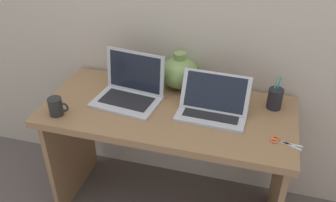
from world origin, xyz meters
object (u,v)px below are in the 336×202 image
Objects in this scene: pen_cup at (275,98)px; scissors at (281,141)px; laptop_right at (213,104)px; coffee_mug at (56,107)px; laptop_left at (131,87)px; green_vase at (180,72)px.

scissors is (0.04, -0.29, -0.06)m from pen_cup.
pen_cup is (0.31, 0.14, 0.00)m from laptop_right.
coffee_mug is 0.76× the size of scissors.
laptop_right is at bearing 156.13° from scissors.
laptop_left reaches higher than pen_cup.
green_vase is at bearing 137.16° from laptop_right.
green_vase reaches higher than laptop_right.
laptop_left reaches higher than scissors.
pen_cup is at bearing 23.91° from laptop_right.
laptop_left is at bearing 167.57° from scissors.
pen_cup is (0.54, -0.08, -0.04)m from green_vase.
green_vase is 0.71m from coffee_mug.
laptop_left is 0.84m from scissors.
laptop_left is 1.69× the size of green_vase.
scissors is at bearing -81.29° from pen_cup.
green_vase is 0.55m from pen_cup.
coffee_mug reaches higher than scissors.
green_vase is at bearing 171.30° from pen_cup.
scissors is (0.82, -0.18, -0.06)m from laptop_left.
laptop_left is at bearing 39.32° from coffee_mug.
pen_cup reaches higher than scissors.
laptop_left is at bearing -139.62° from green_vase.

